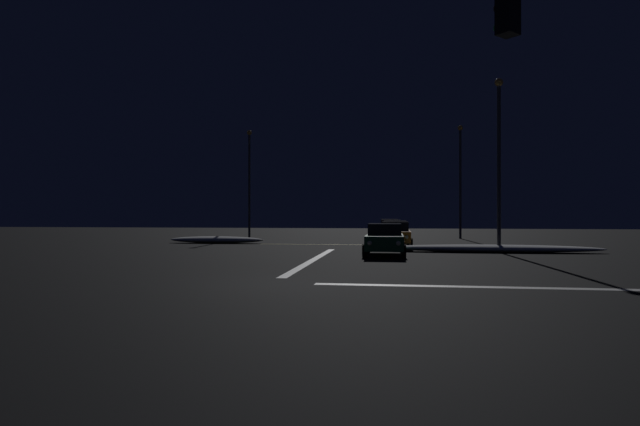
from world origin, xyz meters
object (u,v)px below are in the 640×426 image
object	(u,v)px
sedan_red	(395,231)
sedan_black	(390,227)
sedan_orange	(395,234)
streetlamp_right_near	(499,152)
streetlamp_left_far	(249,176)
sedan_silver	(391,229)
sedan_green	(385,239)
streetlamp_right_far	(460,174)

from	to	relation	value
sedan_red	sedan_black	world-z (taller)	same
sedan_orange	sedan_black	size ratio (longest dim) A/B	1.00
streetlamp_right_near	streetlamp_left_far	world-z (taller)	streetlamp_left_far
sedan_red	streetlamp_right_near	size ratio (longest dim) A/B	0.47
streetlamp_right_near	sedan_silver	bearing A→B (deg)	110.99
streetlamp_right_near	streetlamp_left_far	distance (m)	24.24
sedan_red	streetlamp_left_far	size ratio (longest dim) A/B	0.46
sedan_green	sedan_black	xyz separation A→B (m)	(0.08, 24.40, 0.00)
sedan_black	streetlamp_left_far	size ratio (longest dim) A/B	0.46
streetlamp_right_near	sedan_black	bearing A→B (deg)	105.27
sedan_black	streetlamp_right_far	world-z (taller)	streetlamp_right_far
sedan_black	streetlamp_left_far	bearing A→B (deg)	-155.24
sedan_red	sedan_black	bearing A→B (deg)	92.44
sedan_orange	streetlamp_left_far	bearing A→B (deg)	136.43
sedan_green	streetlamp_right_near	world-z (taller)	streetlamp_right_near
sedan_black	streetlamp_right_far	size ratio (longest dim) A/B	0.46
sedan_black	streetlamp_left_far	xyz separation A→B (m)	(-12.29, -5.67, 4.65)
streetlamp_right_near	sedan_orange	bearing A→B (deg)	144.68
sedan_silver	sedan_black	world-z (taller)	same
sedan_red	streetlamp_right_far	size ratio (longest dim) A/B	0.46
sedan_orange	sedan_black	distance (m)	17.82
streetlamp_right_far	sedan_orange	bearing A→B (deg)	-114.16
sedan_black	streetlamp_right_far	bearing A→B (deg)	-43.79
sedan_silver	streetlamp_right_near	world-z (taller)	streetlamp_right_near
streetlamp_right_near	streetlamp_right_far	world-z (taller)	streetlamp_right_far
sedan_green	sedan_orange	distance (m)	6.61
sedan_orange	sedan_silver	size ratio (longest dim) A/B	1.00
sedan_red	streetlamp_right_near	bearing A→B (deg)	-60.95
sedan_red	sedan_green	bearing A→B (deg)	-92.68
sedan_orange	sedan_silver	bearing A→B (deg)	91.65
sedan_red	streetlamp_left_far	bearing A→B (deg)	153.91
sedan_black	streetlamp_right_near	distance (m)	22.92
sedan_black	streetlamp_right_near	world-z (taller)	streetlamp_right_near
streetlamp_right_near	sedan_green	bearing A→B (deg)	-155.50
sedan_green	sedan_black	distance (m)	24.40
sedan_orange	streetlamp_right_far	size ratio (longest dim) A/B	0.46
sedan_silver	streetlamp_right_far	size ratio (longest dim) A/B	0.46
sedan_orange	streetlamp_right_near	xyz separation A→B (m)	(5.45, -3.86, 4.53)
sedan_orange	streetlamp_right_far	bearing A→B (deg)	65.84
streetlamp_right_far	sedan_black	bearing A→B (deg)	136.21
sedan_black	streetlamp_right_far	distance (m)	9.42
sedan_orange	streetlamp_left_far	size ratio (longest dim) A/B	0.46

